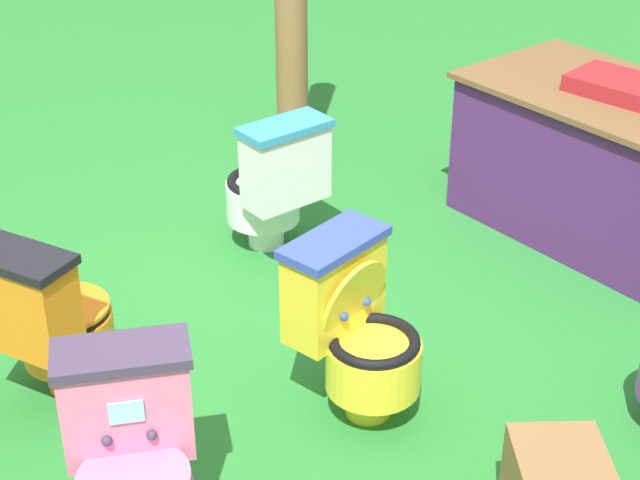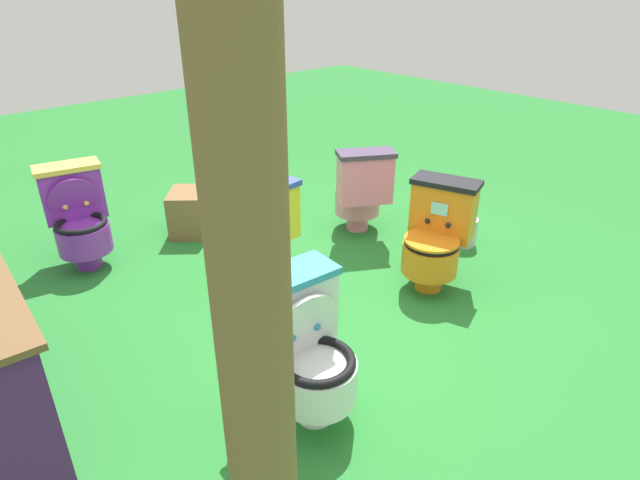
{
  "view_description": "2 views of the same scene",
  "coord_description": "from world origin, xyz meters",
  "px_view_note": "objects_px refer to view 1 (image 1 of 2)",
  "views": [
    {
      "loc": [
        2.83,
        -2.2,
        2.56
      ],
      "look_at": [
        0.14,
        0.29,
        0.49
      ],
      "focal_mm": 56.6,
      "sensor_mm": 36.0,
      "label": 1
    },
    {
      "loc": [
        -2.09,
        1.9,
        1.93
      ],
      "look_at": [
        0.27,
        -0.23,
        0.31
      ],
      "focal_mm": 29.67,
      "sensor_mm": 36.0,
      "label": 2
    }
  ],
  "objects_px": {
    "toilet_pink": "(132,460)",
    "toilet_white": "(273,183)",
    "toilet_yellow": "(355,327)",
    "toilet_orange": "(48,319)",
    "vendor_table": "(605,163)"
  },
  "relations": [
    {
      "from": "toilet_pink",
      "to": "vendor_table",
      "type": "height_order",
      "value": "vendor_table"
    },
    {
      "from": "toilet_yellow",
      "to": "toilet_orange",
      "type": "height_order",
      "value": "same"
    },
    {
      "from": "toilet_pink",
      "to": "toilet_white",
      "type": "xyz_separation_m",
      "value": [
        -1.21,
        1.62,
        0.0
      ]
    },
    {
      "from": "toilet_orange",
      "to": "vendor_table",
      "type": "relative_size",
      "value": 0.48
    },
    {
      "from": "toilet_yellow",
      "to": "toilet_orange",
      "type": "relative_size",
      "value": 1.0
    },
    {
      "from": "toilet_white",
      "to": "vendor_table",
      "type": "bearing_deg",
      "value": -31.7
    },
    {
      "from": "toilet_yellow",
      "to": "vendor_table",
      "type": "xyz_separation_m",
      "value": [
        -0.16,
        1.94,
        0.02
      ]
    },
    {
      "from": "toilet_white",
      "to": "toilet_yellow",
      "type": "bearing_deg",
      "value": -111.87
    },
    {
      "from": "toilet_yellow",
      "to": "vendor_table",
      "type": "relative_size",
      "value": 0.48
    },
    {
      "from": "vendor_table",
      "to": "toilet_white",
      "type": "bearing_deg",
      "value": -126.18
    },
    {
      "from": "toilet_yellow",
      "to": "toilet_orange",
      "type": "distance_m",
      "value": 1.19
    },
    {
      "from": "toilet_pink",
      "to": "toilet_white",
      "type": "distance_m",
      "value": 2.02
    },
    {
      "from": "toilet_yellow",
      "to": "toilet_white",
      "type": "bearing_deg",
      "value": -122.97
    },
    {
      "from": "toilet_pink",
      "to": "toilet_white",
      "type": "height_order",
      "value": "same"
    },
    {
      "from": "toilet_yellow",
      "to": "toilet_orange",
      "type": "xyz_separation_m",
      "value": [
        -0.85,
        -0.83,
        -0.0
      ]
    }
  ]
}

